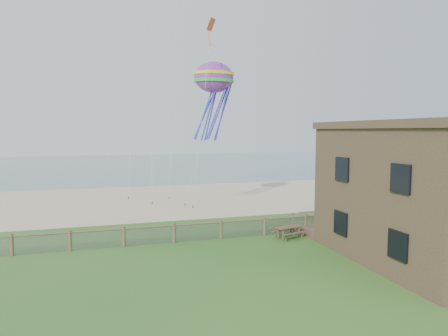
{
  "coord_description": "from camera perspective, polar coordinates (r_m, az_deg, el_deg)",
  "views": [
    {
      "loc": [
        -6.96,
        -17.91,
        6.88
      ],
      "look_at": [
        0.8,
        8.0,
        4.36
      ],
      "focal_mm": 32.0,
      "sensor_mm": 36.0,
      "label": 1
    }
  ],
  "objects": [
    {
      "name": "ocean",
      "position": [
        84.48,
        -11.9,
        0.54
      ],
      "size": [
        160.0,
        68.0,
        0.02
      ],
      "primitive_type": "cube",
      "color": "slate",
      "rests_on": "ground"
    },
    {
      "name": "ground",
      "position": [
        20.41,
        4.43,
        -14.39
      ],
      "size": [
        160.0,
        160.0,
        0.0
      ],
      "primitive_type": "plane",
      "color": "#25541C",
      "rests_on": "ground"
    },
    {
      "name": "octopus_kite",
      "position": [
        34.26,
        -1.44,
        9.79
      ],
      "size": [
        3.69,
        2.78,
        7.13
      ],
      "primitive_type": null,
      "rotation": [
        0.0,
        0.0,
        0.1
      ],
      "color": "#E2234C"
    },
    {
      "name": "motel_deck",
      "position": [
        31.1,
        24.01,
        -7.45
      ],
      "size": [
        15.0,
        2.0,
        0.5
      ],
      "primitive_type": "cube",
      "color": "brown",
      "rests_on": "ground"
    },
    {
      "name": "chainlink_fence",
      "position": [
        25.69,
        -0.44,
        -8.94
      ],
      "size": [
        36.2,
        0.2,
        1.25
      ],
      "primitive_type": null,
      "color": "brown",
      "rests_on": "ground"
    },
    {
      "name": "picnic_table",
      "position": [
        26.32,
        9.19,
        -9.09
      ],
      "size": [
        1.99,
        1.69,
        0.72
      ],
      "primitive_type": null,
      "rotation": [
        0.0,
        0.0,
        0.26
      ],
      "color": "brown",
      "rests_on": "ground"
    },
    {
      "name": "kite_red",
      "position": [
        32.56,
        -1.86,
        19.05
      ],
      "size": [
        1.72,
        1.67,
        2.0
      ],
      "primitive_type": null,
      "rotation": [
        0.44,
        0.0,
        0.85
      ],
      "color": "#E85829"
    },
    {
      "name": "sand_beach",
      "position": [
        41.09,
        -6.71,
        -4.35
      ],
      "size": [
        72.0,
        20.0,
        0.02
      ],
      "primitive_type": "cube",
      "color": "tan",
      "rests_on": "ground"
    }
  ]
}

